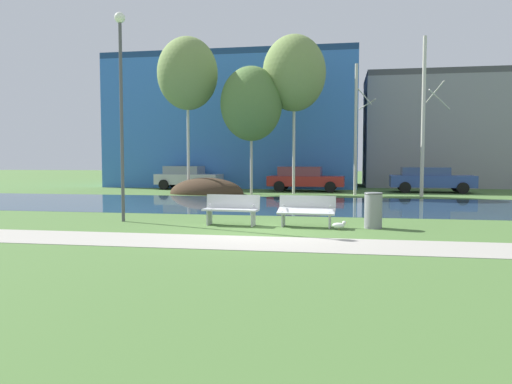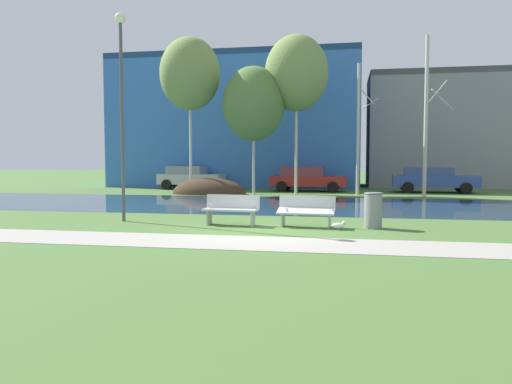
{
  "view_description": "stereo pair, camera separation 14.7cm",
  "coord_description": "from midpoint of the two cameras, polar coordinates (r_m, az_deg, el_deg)",
  "views": [
    {
      "loc": [
        2.0,
        -12.56,
        1.88
      ],
      "look_at": [
        -0.47,
        1.76,
        0.92
      ],
      "focal_mm": 34.21,
      "sensor_mm": 36.0,
      "label": 1
    },
    {
      "loc": [
        2.15,
        -12.53,
        1.88
      ],
      "look_at": [
        -0.47,
        1.76,
        0.92
      ],
      "focal_mm": 34.21,
      "sensor_mm": 36.0,
      "label": 2
    }
  ],
  "objects": [
    {
      "name": "birch_center",
      "position": [
        26.53,
        11.48,
        7.28
      ],
      "size": [
        1.11,
        1.84,
        6.93
      ],
      "color": "beige",
      "rests_on": "ground"
    },
    {
      "name": "birch_far_left",
      "position": [
        27.87,
        -8.16,
        13.54
      ],
      "size": [
        3.33,
        3.33,
        8.63
      ],
      "color": "beige",
      "rests_on": "ground"
    },
    {
      "name": "soil_mound",
      "position": [
        27.13,
        -5.94,
        -0.22
      ],
      "size": [
        4.16,
        2.49,
        1.79
      ],
      "primitive_type": "ellipsoid",
      "color": "#423021",
      "rests_on": "ground"
    },
    {
      "name": "birch_center_left",
      "position": [
        27.34,
        4.33,
        13.67
      ],
      "size": [
        3.44,
        3.44,
        8.66
      ],
      "color": "beige",
      "rests_on": "ground"
    },
    {
      "name": "parked_van_nearest_silver",
      "position": [
        31.59,
        -8.12,
        1.75
      ],
      "size": [
        4.16,
        2.16,
        1.49
      ],
      "color": "#B2B5BC",
      "rests_on": "ground"
    },
    {
      "name": "ground_plane",
      "position": [
        22.72,
        4.53,
        -0.98
      ],
      "size": [
        120.0,
        120.0,
        0.0
      ],
      "primitive_type": "plane",
      "color": "#476B33"
    },
    {
      "name": "parked_sedan_second_red",
      "position": [
        29.34,
        5.52,
        1.61
      ],
      "size": [
        4.58,
        2.12,
        1.48
      ],
      "color": "maroon",
      "rests_on": "ground"
    },
    {
      "name": "building_grey_warehouse",
      "position": [
        37.38,
        22.05,
        6.62
      ],
      "size": [
        12.38,
        6.32,
        7.83
      ],
      "color": "gray",
      "rests_on": "ground"
    },
    {
      "name": "bench_left",
      "position": [
        14.08,
        -3.19,
        -1.98
      ],
      "size": [
        1.63,
        0.65,
        0.87
      ],
      "color": "#B2B5B7",
      "rests_on": "ground"
    },
    {
      "name": "bench_right",
      "position": [
        13.75,
        5.63,
        -2.13
      ],
      "size": [
        1.63,
        0.65,
        0.87
      ],
      "color": "#B2B5B7",
      "rests_on": "ground"
    },
    {
      "name": "river_band",
      "position": [
        20.51,
        3.95,
        -1.48
      ],
      "size": [
        80.0,
        8.35,
        0.01
      ],
      "primitive_type": "cube",
      "color": "#284256",
      "rests_on": "ground"
    },
    {
      "name": "building_blue_store",
      "position": [
        36.16,
        -2.34,
        8.0
      ],
      "size": [
        17.14,
        8.41,
        9.09
      ],
      "color": "#3870C6",
      "rests_on": "ground"
    },
    {
      "name": "trash_bin",
      "position": [
        13.79,
        13.25,
        -2.03
      ],
      "size": [
        0.51,
        0.51,
        0.98
      ],
      "color": "gray",
      "rests_on": "ground"
    },
    {
      "name": "parked_hatch_third_blue",
      "position": [
        29.86,
        19.54,
        1.44
      ],
      "size": [
        4.72,
        2.23,
        1.45
      ],
      "color": "#2D4793",
      "rests_on": "ground"
    },
    {
      "name": "paved_path_strip",
      "position": [
        11.1,
        -1.13,
        -5.96
      ],
      "size": [
        60.0,
        1.89,
        0.01
      ],
      "primitive_type": "cube",
      "color": "#9E998E",
      "rests_on": "ground"
    },
    {
      "name": "birch_left",
      "position": [
        26.68,
        -0.71,
        10.27
      ],
      "size": [
        3.34,
        3.34,
        6.91
      ],
      "color": "#BCB7A8",
      "rests_on": "ground"
    },
    {
      "name": "seagull",
      "position": [
        13.3,
        9.4,
        -3.84
      ],
      "size": [
        0.4,
        0.15,
        0.25
      ],
      "color": "white",
      "rests_on": "ground"
    },
    {
      "name": "birch_center_right",
      "position": [
        26.32,
        18.89,
        8.4
      ],
      "size": [
        1.36,
        2.23,
        8.09
      ],
      "color": "beige",
      "rests_on": "ground"
    },
    {
      "name": "streetlamp",
      "position": [
        15.56,
        -15.78,
        11.82
      ],
      "size": [
        0.32,
        0.32,
        6.28
      ],
      "color": "#4C4C51",
      "rests_on": "ground"
    }
  ]
}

